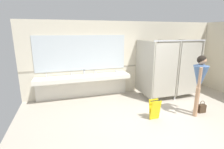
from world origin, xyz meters
TOP-DOWN VIEW (x-y plane):
  - ground_plane at (0.00, 0.00)m, footprint 7.78×5.53m
  - wall_back at (0.00, 2.52)m, footprint 7.78×0.12m
  - wall_back_tile_band at (0.00, 2.46)m, footprint 7.78×0.01m
  - vanity_counter at (-1.80, 2.26)m, footprint 3.28×0.54m
  - mirror_panel at (-1.80, 2.45)m, footprint 3.18×0.02m
  - bathroom_stalls at (1.26, 1.58)m, footprint 1.97×1.35m
  - person_standing at (1.12, 0.05)m, footprint 0.57×0.57m
  - handbag at (1.41, 0.12)m, footprint 0.22×0.13m
  - soap_dispenser at (-1.75, 2.34)m, footprint 0.07×0.07m
  - wet_floor_sign at (-0.15, 0.17)m, footprint 0.28×0.19m

SIDE VIEW (x-z plane):
  - ground_plane at x=0.00m, z-range -0.10..0.00m
  - handbag at x=1.41m, z-range -0.05..0.32m
  - wet_floor_sign at x=-0.15m, z-range 0.01..0.57m
  - vanity_counter at x=-1.80m, z-range 0.14..1.11m
  - soap_dispenser at x=-1.75m, z-range 0.84..1.03m
  - wall_back_tile_band at x=0.00m, z-range 1.02..1.08m
  - bathroom_stalls at x=1.26m, z-range 0.05..2.14m
  - person_standing at x=1.12m, z-range 0.24..1.97m
  - wall_back at x=0.00m, z-range 0.00..2.73m
  - mirror_panel at x=-1.80m, z-range 1.00..2.23m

